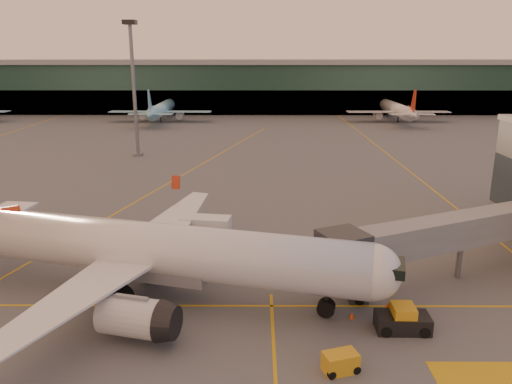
{
  "coord_description": "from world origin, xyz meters",
  "views": [
    {
      "loc": [
        3.91,
        -31.29,
        19.71
      ],
      "look_at": [
        3.65,
        21.34,
        5.0
      ],
      "focal_mm": 35.0,
      "sensor_mm": 36.0,
      "label": 1
    }
  ],
  "objects_px": {
    "main_airplane": "(145,250)",
    "catering_truck": "(206,233)",
    "pushback_tug": "(403,321)",
    "gpu_cart": "(341,363)"
  },
  "relations": [
    {
      "from": "main_airplane",
      "to": "catering_truck",
      "type": "xyz_separation_m",
      "value": [
        4.04,
        9.39,
        -1.9
      ]
    },
    {
      "from": "pushback_tug",
      "to": "main_airplane",
      "type": "bearing_deg",
      "value": 166.23
    },
    {
      "from": "catering_truck",
      "to": "main_airplane",
      "type": "bearing_deg",
      "value": -105.14
    },
    {
      "from": "gpu_cart",
      "to": "pushback_tug",
      "type": "relative_size",
      "value": 0.64
    },
    {
      "from": "pushback_tug",
      "to": "gpu_cart",
      "type": "bearing_deg",
      "value": -135.96
    },
    {
      "from": "main_airplane",
      "to": "gpu_cart",
      "type": "height_order",
      "value": "main_airplane"
    },
    {
      "from": "gpu_cart",
      "to": "pushback_tug",
      "type": "xyz_separation_m",
      "value": [
        5.33,
        4.92,
        0.18
      ]
    },
    {
      "from": "main_airplane",
      "to": "pushback_tug",
      "type": "bearing_deg",
      "value": -0.5
    },
    {
      "from": "main_airplane",
      "to": "pushback_tug",
      "type": "height_order",
      "value": "main_airplane"
    },
    {
      "from": "main_airplane",
      "to": "gpu_cart",
      "type": "distance_m",
      "value": 18.16
    }
  ]
}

